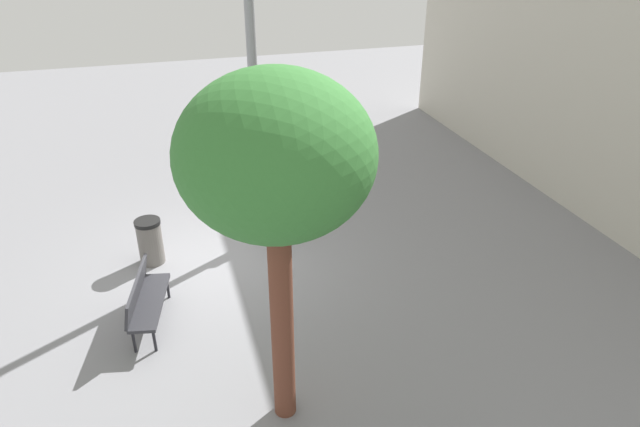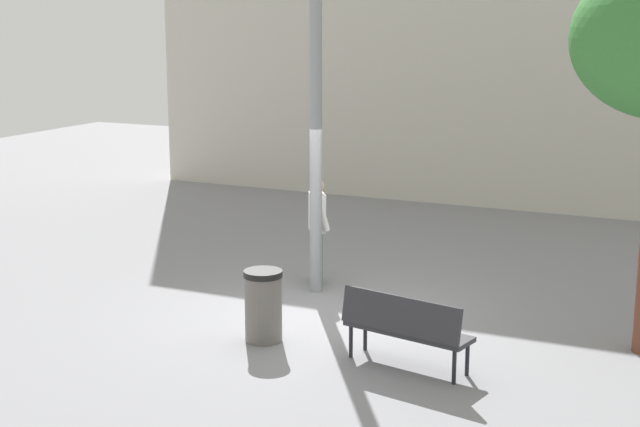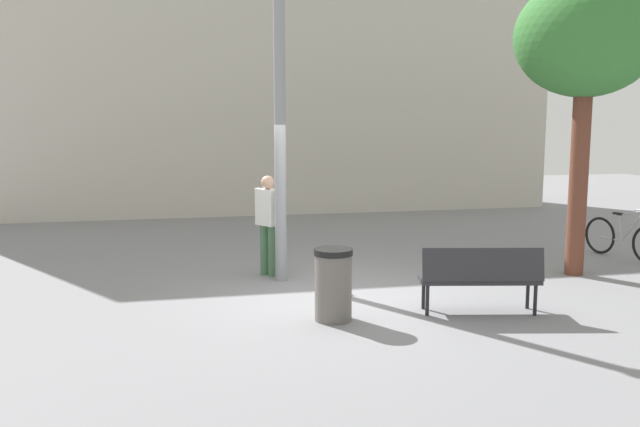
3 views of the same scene
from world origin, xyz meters
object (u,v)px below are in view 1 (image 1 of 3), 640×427
(lamppost, at_px, (255,116))
(plaza_tree, at_px, (276,160))
(trash_bin, at_px, (150,241))
(person_by_lamppost, at_px, (275,193))
(park_bench, at_px, (144,297))

(lamppost, height_order, plaza_tree, lamppost)
(lamppost, relative_size, plaza_tree, 1.06)
(trash_bin, bearing_deg, lamppost, 97.96)
(lamppost, height_order, person_by_lamppost, lamppost)
(person_by_lamppost, relative_size, trash_bin, 1.77)
(person_by_lamppost, bearing_deg, park_bench, -48.87)
(trash_bin, bearing_deg, park_bench, -4.32)
(plaza_tree, relative_size, trash_bin, 5.14)
(park_bench, relative_size, trash_bin, 1.76)
(person_by_lamppost, bearing_deg, lamppost, -68.24)
(lamppost, xyz_separation_m, plaza_tree, (4.87, -0.64, 1.08))
(person_by_lamppost, height_order, plaza_tree, plaza_tree)
(lamppost, relative_size, person_by_lamppost, 3.09)
(person_by_lamppost, distance_m, plaza_tree, 5.87)
(lamppost, height_order, trash_bin, lamppost)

